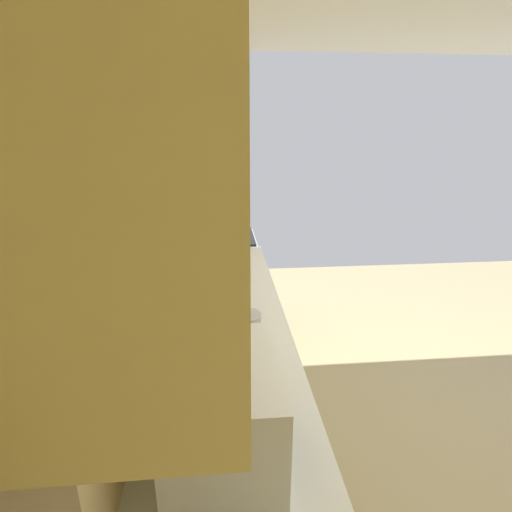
# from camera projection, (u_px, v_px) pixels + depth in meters

# --- Properties ---
(ground_plane) EXTENTS (6.52, 6.52, 0.00)m
(ground_plane) POSITION_uv_depth(u_px,v_px,m) (448.00, 446.00, 2.41)
(ground_plane) COLOR tan
(wall_back) EXTENTS (4.20, 0.12, 2.55)m
(wall_back) POSITION_uv_depth(u_px,v_px,m) (148.00, 262.00, 1.85)
(wall_back) COLOR #ECCA86
(wall_back) RESTS_ON ground_plane
(counter_run) EXTENTS (3.39, 0.64, 0.92)m
(counter_run) POSITION_uv_depth(u_px,v_px,m) (230.00, 445.00, 1.82)
(counter_run) COLOR #E7CF7A
(counter_run) RESTS_ON ground_plane
(upper_cabinets) EXTENTS (2.18, 0.33, 0.74)m
(upper_cabinets) POSITION_uv_depth(u_px,v_px,m) (181.00, 136.00, 1.37)
(upper_cabinets) COLOR #EAD47C
(oven_range) EXTENTS (0.64, 0.62, 1.10)m
(oven_range) POSITION_uv_depth(u_px,v_px,m) (224.00, 282.00, 3.71)
(oven_range) COLOR #B7BABF
(oven_range) RESTS_ON ground_plane
(microwave) EXTENTS (0.47, 0.35, 0.32)m
(microwave) POSITION_uv_depth(u_px,v_px,m) (224.00, 409.00, 1.17)
(microwave) COLOR white
(microwave) RESTS_ON counter_run
(bowl) EXTENTS (0.13, 0.13, 0.06)m
(bowl) POSITION_uv_depth(u_px,v_px,m) (236.00, 253.00, 3.04)
(bowl) COLOR gold
(bowl) RESTS_ON counter_run
(kettle) EXTENTS (0.18, 0.14, 0.18)m
(kettle) POSITION_uv_depth(u_px,v_px,m) (247.00, 329.00, 1.79)
(kettle) COLOR #B7BABF
(kettle) RESTS_ON counter_run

